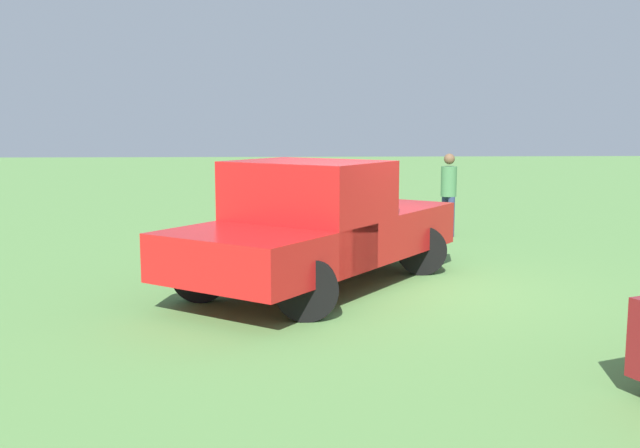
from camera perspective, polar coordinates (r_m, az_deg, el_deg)
The scene contains 3 objects.
ground_plane at distance 10.10m, azimuth 4.00°, elevation -5.21°, with size 80.00×80.00×0.00m, color #5B8C47.
pickup_truck at distance 9.98m, azimuth -0.40°, elevation 0.06°, with size 4.47×5.10×1.80m.
person_bystander at distance 14.93m, azimuth 10.16°, elevation 2.69°, with size 0.43×0.43×1.69m.
Camera 1 is at (-1.20, -9.76, 2.30)m, focal length 40.35 mm.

